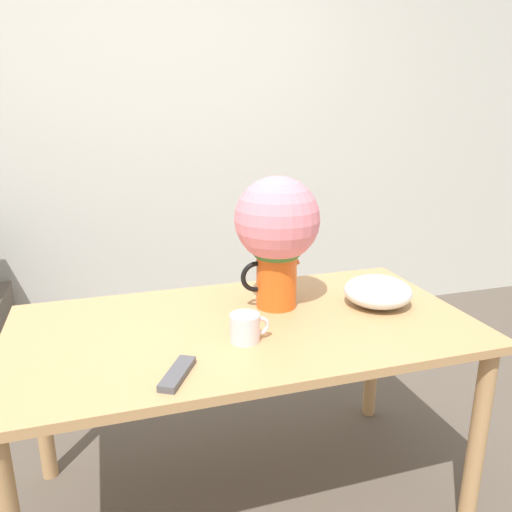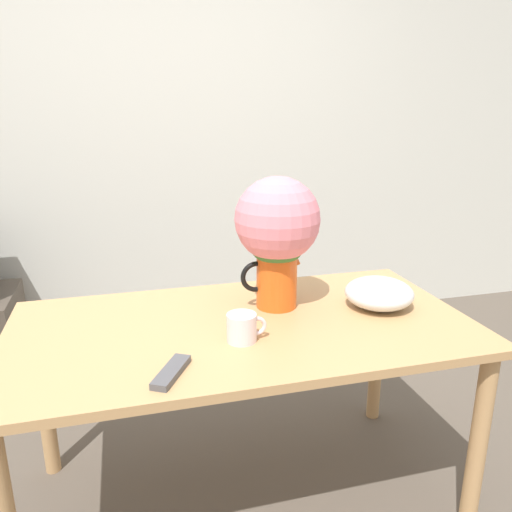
# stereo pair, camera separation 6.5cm
# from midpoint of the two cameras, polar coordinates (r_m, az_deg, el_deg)

# --- Properties ---
(wall_back) EXTENTS (8.00, 0.05, 2.60)m
(wall_back) POSITION_cam_midpoint_polar(r_m,az_deg,el_deg) (3.20, -10.05, 13.71)
(wall_back) COLOR silver
(wall_back) RESTS_ON ground_plane
(table) EXTENTS (1.59, 0.83, 0.73)m
(table) POSITION_cam_midpoint_polar(r_m,az_deg,el_deg) (1.78, -0.43, -10.35)
(table) COLOR tan
(table) RESTS_ON ground_plane
(flower_vase) EXTENTS (0.31, 0.31, 0.49)m
(flower_vase) POSITION_cam_midpoint_polar(r_m,az_deg,el_deg) (1.80, 3.47, 2.97)
(flower_vase) COLOR #E05619
(flower_vase) RESTS_ON table
(coffee_mug) EXTENTS (0.13, 0.10, 0.09)m
(coffee_mug) POSITION_cam_midpoint_polar(r_m,az_deg,el_deg) (1.60, -0.37, -8.19)
(coffee_mug) COLOR silver
(coffee_mug) RESTS_ON table
(white_bowl) EXTENTS (0.25, 0.25, 0.11)m
(white_bowl) POSITION_cam_midpoint_polar(r_m,az_deg,el_deg) (1.92, 14.83, -4.12)
(white_bowl) COLOR silver
(white_bowl) RESTS_ON table
(remote_control) EXTENTS (0.13, 0.18, 0.02)m
(remote_control) POSITION_cam_midpoint_polar(r_m,az_deg,el_deg) (1.44, -8.36, -12.99)
(remote_control) COLOR #4C4C51
(remote_control) RESTS_ON table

